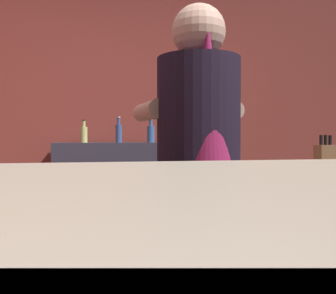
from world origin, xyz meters
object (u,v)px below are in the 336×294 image
(bartender, at_px, (199,177))
(bottle_vinegar, at_px, (119,132))
(chefs_knife, at_px, (229,182))
(bottle_soy, at_px, (84,134))
(knife_block, at_px, (325,162))
(bottle_hot_sauce, at_px, (151,133))
(mixing_bowl, at_px, (114,181))

(bartender, relative_size, bottle_vinegar, 7.56)
(chefs_knife, height_order, bottle_soy, bottle_soy)
(chefs_knife, xyz_separation_m, bottle_vinegar, (-0.50, 1.31, 0.28))
(chefs_knife, relative_size, bottle_soy, 1.24)
(bartender, distance_m, bottle_vinegar, 1.74)
(knife_block, distance_m, bottle_hot_sauce, 1.53)
(knife_block, xyz_separation_m, mixing_bowl, (-1.17, 0.02, -0.08))
(bottle_soy, bearing_deg, mixing_bowl, -82.11)
(knife_block, relative_size, chefs_knife, 1.07)
(chefs_knife, distance_m, bottle_hot_sauce, 1.34)
(mixing_bowl, relative_size, bottle_vinegar, 0.77)
(bottle_soy, distance_m, bottle_vinegar, 0.29)
(bottle_hot_sauce, bearing_deg, bottle_vinegar, 175.74)
(knife_block, distance_m, bottle_soy, 1.92)
(bartender, distance_m, chefs_knife, 0.50)
(mixing_bowl, height_order, chefs_knife, mixing_bowl)
(bottle_vinegar, bearing_deg, bartender, -82.60)
(chefs_knife, bearing_deg, knife_block, -9.31)
(bartender, relative_size, chefs_knife, 6.98)
(bottle_soy, distance_m, bottle_hot_sauce, 0.57)
(mixing_bowl, distance_m, bottle_soy, 1.37)
(mixing_bowl, bearing_deg, bottle_vinegar, 85.40)
(bartender, xyz_separation_m, bottle_vinegar, (-0.22, 1.72, 0.20))
(mixing_bowl, relative_size, chefs_knife, 0.71)
(bartender, relative_size, bottle_hot_sauce, 8.17)
(bartender, bearing_deg, mixing_bowl, 33.21)
(bartender, height_order, knife_block, bartender)
(bartender, height_order, mixing_bowl, bartender)
(bartender, bearing_deg, bottle_vinegar, 2.04)
(chefs_knife, distance_m, bottle_vinegar, 1.43)
(bartender, relative_size, knife_block, 6.53)
(knife_block, distance_m, mixing_bowl, 1.17)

